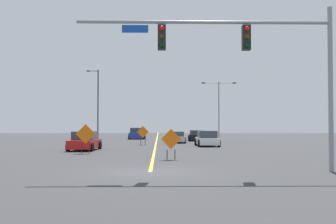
# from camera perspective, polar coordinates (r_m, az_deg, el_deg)

# --- Properties ---
(ground) EXTENTS (152.48, 152.48, 0.00)m
(ground) POSITION_cam_1_polar(r_m,az_deg,el_deg) (17.43, -2.45, -8.20)
(ground) COLOR #38383A
(road_centre_stripe) EXTENTS (0.16, 84.71, 0.01)m
(road_centre_stripe) POSITION_cam_1_polar(r_m,az_deg,el_deg) (59.70, -1.51, -3.58)
(road_centre_stripe) COLOR yellow
(road_centre_stripe) RESTS_ON ground
(traffic_signal_assembly) EXTENTS (10.76, 0.44, 6.94)m
(traffic_signal_assembly) POSITION_cam_1_polar(r_m,az_deg,el_deg) (17.95, 10.87, 8.15)
(traffic_signal_assembly) COLOR gray
(traffic_signal_assembly) RESTS_ON ground
(street_lamp_mid_left) EXTENTS (1.68, 0.24, 9.53)m
(street_lamp_mid_left) POSITION_cam_1_polar(r_m,az_deg,el_deg) (58.62, -9.66, 1.47)
(street_lamp_mid_left) COLOR black
(street_lamp_mid_left) RESTS_ON ground
(street_lamp_far_left) EXTENTS (4.52, 0.24, 7.54)m
(street_lamp_far_left) POSITION_cam_1_polar(r_m,az_deg,el_deg) (54.91, 6.97, 1.05)
(street_lamp_far_left) COLOR gray
(street_lamp_far_left) RESTS_ON ground
(construction_sign_left_lane) EXTENTS (1.15, 0.24, 1.82)m
(construction_sign_left_lane) POSITION_cam_1_polar(r_m,az_deg,el_deg) (40.24, -3.45, -2.87)
(construction_sign_left_lane) COLOR orange
(construction_sign_left_lane) RESTS_ON ground
(construction_sign_left_shoulder) EXTENTS (1.14, 0.16, 1.72)m
(construction_sign_left_shoulder) POSITION_cam_1_polar(r_m,az_deg,el_deg) (23.51, 0.42, -3.92)
(construction_sign_left_shoulder) COLOR orange
(construction_sign_left_shoulder) RESTS_ON ground
(construction_sign_median_near) EXTENTS (1.34, 0.13, 1.99)m
(construction_sign_median_near) POSITION_cam_1_polar(r_m,az_deg,el_deg) (28.85, -11.21, -3.13)
(construction_sign_median_near) COLOR orange
(construction_sign_median_near) RESTS_ON ground
(car_red_approaching) EXTENTS (2.18, 4.19, 1.43)m
(car_red_approaching) POSITION_cam_1_polar(r_m,az_deg,el_deg) (32.45, -11.32, -3.95)
(car_red_approaching) COLOR red
(car_red_approaching) RESTS_ON ground
(car_black_far) EXTENTS (2.15, 4.22, 1.27)m
(car_black_far) POSITION_cam_1_polar(r_m,az_deg,el_deg) (49.87, 3.91, -3.25)
(car_black_far) COLOR black
(car_black_far) RESTS_ON ground
(car_blue_mid) EXTENTS (2.17, 4.27, 1.50)m
(car_blue_mid) POSITION_cam_1_polar(r_m,az_deg,el_deg) (56.21, -4.25, -2.97)
(car_blue_mid) COLOR #1E389E
(car_blue_mid) RESTS_ON ground
(car_silver_passing) EXTENTS (2.12, 3.93, 1.21)m
(car_silver_passing) POSITION_cam_1_polar(r_m,az_deg,el_deg) (44.38, 1.02, -3.48)
(car_silver_passing) COLOR #B7BABF
(car_silver_passing) RESTS_ON ground
(car_white_distant) EXTENTS (2.02, 3.99, 1.39)m
(car_white_distant) POSITION_cam_1_polar(r_m,az_deg,el_deg) (37.81, 5.37, -3.70)
(car_white_distant) COLOR white
(car_white_distant) RESTS_ON ground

